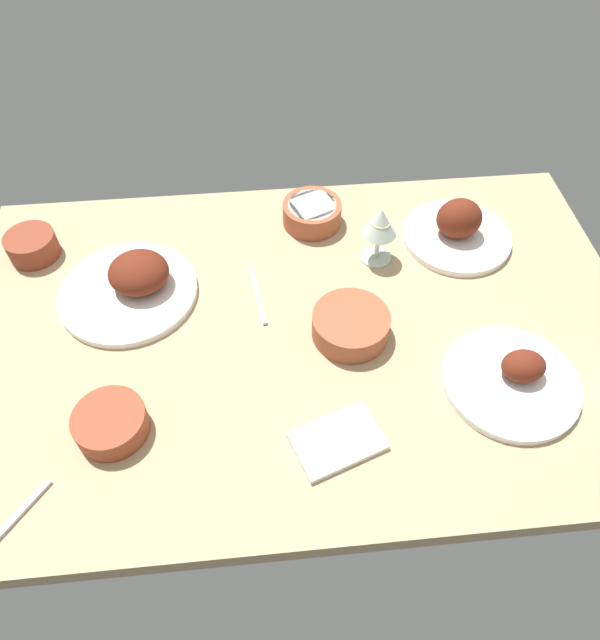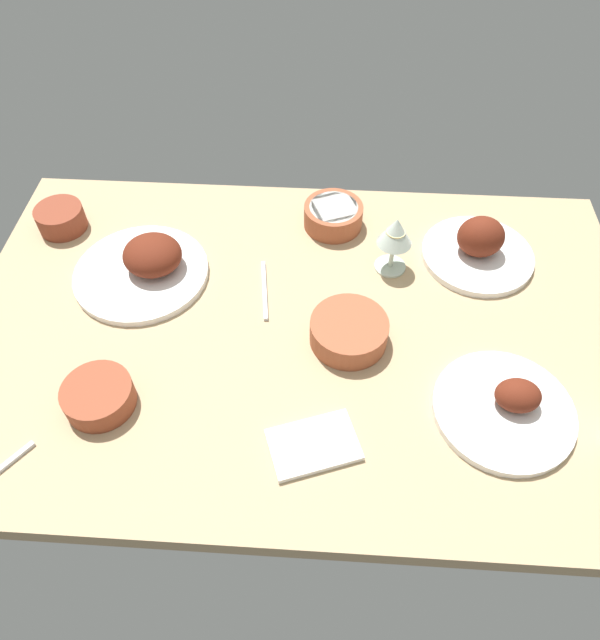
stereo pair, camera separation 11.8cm
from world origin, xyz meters
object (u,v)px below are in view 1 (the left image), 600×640
object	(u,v)px
plate_center_main	(514,379)
folded_napkin	(338,441)
spoon_loose	(258,294)
plate_near_viewer	(133,283)
bowl_cream	(312,213)
plate_far_side	(458,228)
bowl_soup	(110,423)
bowl_potatoes	(32,245)
wine_glass	(380,225)
fork_loose	(12,522)
bowl_onions	(351,325)

from	to	relation	value
plate_center_main	folded_napkin	xyz separation A→B (cm)	(-34.79, -9.22, -0.99)
plate_center_main	spoon_loose	bearing A→B (deg)	150.18
plate_near_viewer	bowl_cream	world-z (taller)	plate_near_viewer
plate_far_side	plate_near_viewer	bearing A→B (deg)	-172.35
plate_center_main	bowl_soup	bearing A→B (deg)	-177.83
plate_far_side	bowl_potatoes	xyz separation A→B (cm)	(-96.86, 4.05, -0.11)
wine_glass	fork_loose	xyz separation A→B (cm)	(-69.31, -54.26, -9.53)
plate_center_main	bowl_potatoes	size ratio (longest dim) A/B	2.33
bowl_soup	bowl_cream	size ratio (longest dim) A/B	0.93
bowl_onions	spoon_loose	size ratio (longest dim) A/B	0.93
bowl_cream	spoon_loose	distance (cm)	26.62
plate_near_viewer	bowl_soup	size ratio (longest dim) A/B	2.27
plate_near_viewer	bowl_potatoes	distance (cm)	27.40
plate_center_main	bowl_onions	bearing A→B (deg)	152.83
plate_near_viewer	spoon_loose	distance (cm)	26.57
plate_near_viewer	plate_center_main	bearing A→B (deg)	-22.66
plate_far_side	bowl_soup	world-z (taller)	plate_far_side
spoon_loose	bowl_potatoes	bearing A→B (deg)	-117.20
wine_glass	spoon_loose	bearing A→B (deg)	-161.81
plate_far_side	folded_napkin	distance (cm)	60.65
plate_near_viewer	spoon_loose	bearing A→B (deg)	-7.86
bowl_potatoes	bowl_cream	world-z (taller)	same
spoon_loose	bowl_onions	bearing A→B (deg)	48.41
plate_center_main	wine_glass	bearing A→B (deg)	118.74
bowl_soup	wine_glass	world-z (taller)	wine_glass
bowl_soup	bowl_onions	world-z (taller)	bowl_onions
plate_center_main	bowl_potatoes	bearing A→B (deg)	155.34
plate_far_side	fork_loose	world-z (taller)	plate_far_side
plate_near_viewer	wine_glass	size ratio (longest dim) A/B	2.10
bowl_cream	fork_loose	size ratio (longest dim) A/B	0.85
bowl_onions	fork_loose	size ratio (longest dim) A/B	0.95
plate_far_side	spoon_loose	xyz separation A→B (cm)	(-47.03, -13.46, -2.75)
bowl_cream	folded_napkin	distance (cm)	58.65
bowl_potatoes	spoon_loose	distance (cm)	52.89
plate_far_side	bowl_cream	distance (cm)	34.03
bowl_potatoes	bowl_cream	size ratio (longest dim) A/B	0.80
fork_loose	plate_center_main	bearing A→B (deg)	138.38
plate_far_side	fork_loose	size ratio (longest dim) A/B	1.53
plate_near_viewer	spoon_loose	xyz separation A→B (cm)	(26.22, -3.62, -2.38)
plate_near_viewer	folded_napkin	bearing A→B (deg)	-45.95
plate_center_main	bowl_potatoes	distance (cm)	106.66
plate_center_main	wine_glass	size ratio (longest dim) A/B	1.84
plate_far_side	folded_napkin	world-z (taller)	plate_far_side
bowl_onions	folded_napkin	distance (cm)	24.88
bowl_cream	fork_loose	bearing A→B (deg)	-129.69
wine_glass	fork_loose	world-z (taller)	wine_glass
folded_napkin	plate_near_viewer	bearing A→B (deg)	134.05
plate_far_side	bowl_onions	xyz separation A→B (cm)	(-28.86, -25.60, -0.20)
wine_glass	spoon_loose	world-z (taller)	wine_glass
bowl_potatoes	bowl_soup	world-z (taller)	bowl_potatoes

